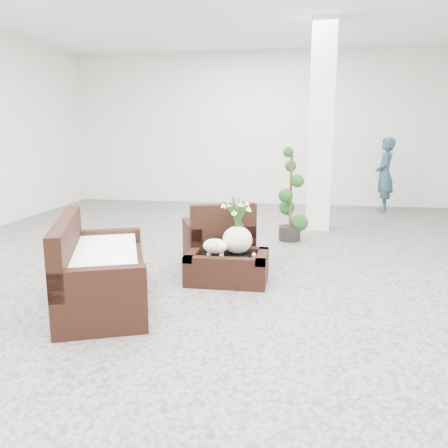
# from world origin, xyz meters

# --- Properties ---
(ground) EXTENTS (11.00, 11.00, 0.00)m
(ground) POSITION_xyz_m (0.00, 0.00, 0.00)
(ground) COLOR gray
(ground) RESTS_ON ground
(column) EXTENTS (0.40, 0.40, 3.50)m
(column) POSITION_xyz_m (1.20, 2.80, 1.75)
(column) COLOR white
(column) RESTS_ON ground
(coffee_table) EXTENTS (0.90, 0.60, 0.31)m
(coffee_table) POSITION_xyz_m (0.08, -0.34, 0.16)
(coffee_table) COLOR black
(coffee_table) RESTS_ON ground
(sheep_figurine) EXTENTS (0.28, 0.23, 0.21)m
(sheep_figurine) POSITION_xyz_m (-0.04, -0.44, 0.42)
(sheep_figurine) COLOR white
(sheep_figurine) RESTS_ON coffee_table
(planter_narcissus) EXTENTS (0.44, 0.44, 0.80)m
(planter_narcissus) POSITION_xyz_m (0.18, -0.24, 0.71)
(planter_narcissus) COLOR white
(planter_narcissus) RESTS_ON coffee_table
(tealight) EXTENTS (0.04, 0.04, 0.03)m
(tealight) POSITION_xyz_m (0.38, -0.32, 0.33)
(tealight) COLOR white
(tealight) RESTS_ON coffee_table
(armchair) EXTENTS (1.02, 1.00, 0.84)m
(armchair) POSITION_xyz_m (-0.14, 0.27, 0.42)
(armchair) COLOR black
(armchair) RESTS_ON ground
(loveseat) EXTENTS (1.33, 1.80, 0.87)m
(loveseat) POSITION_xyz_m (-1.03, -1.19, 0.43)
(loveseat) COLOR black
(loveseat) RESTS_ON ground
(topiary) EXTENTS (0.38, 0.38, 1.43)m
(topiary) POSITION_xyz_m (0.74, 1.80, 0.71)
(topiary) COLOR #163C13
(topiary) RESTS_ON ground
(shopper) EXTENTS (0.46, 0.63, 1.57)m
(shopper) POSITION_xyz_m (2.68, 4.86, 0.78)
(shopper) COLOR #284359
(shopper) RESTS_ON ground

